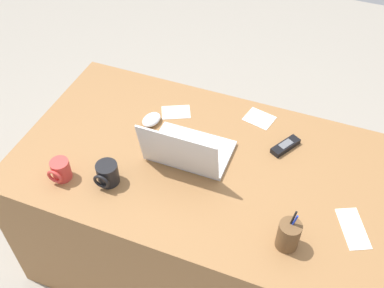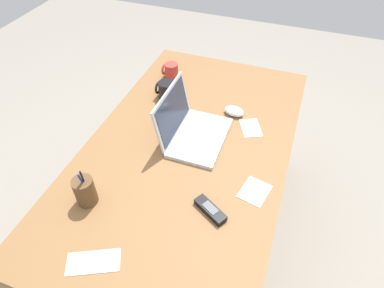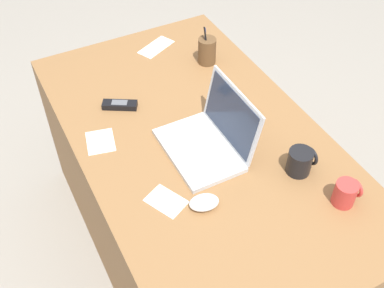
# 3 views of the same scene
# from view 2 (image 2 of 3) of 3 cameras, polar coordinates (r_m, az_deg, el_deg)

# --- Properties ---
(ground_plane) EXTENTS (6.00, 6.00, 0.00)m
(ground_plane) POSITION_cam_2_polar(r_m,az_deg,el_deg) (2.06, -0.58, -15.07)
(ground_plane) COLOR gray
(desk) EXTENTS (1.52, 0.87, 0.73)m
(desk) POSITION_cam_2_polar(r_m,az_deg,el_deg) (1.76, -0.66, -8.98)
(desk) COLOR olive
(desk) RESTS_ON ground
(laptop) EXTENTS (0.33, 0.26, 0.23)m
(laptop) POSITION_cam_2_polar(r_m,az_deg,el_deg) (1.49, -0.12, 2.57)
(laptop) COLOR silver
(laptop) RESTS_ON desk
(computer_mouse) EXTENTS (0.09, 0.11, 0.04)m
(computer_mouse) POSITION_cam_2_polar(r_m,az_deg,el_deg) (1.65, 7.15, 5.56)
(computer_mouse) COLOR white
(computer_mouse) RESTS_ON desk
(coffee_mug_white) EXTENTS (0.07, 0.08, 0.09)m
(coffee_mug_white) POSITION_cam_2_polar(r_m,az_deg,el_deg) (1.89, -3.62, 12.28)
(coffee_mug_white) COLOR #C63833
(coffee_mug_white) RESTS_ON desk
(coffee_mug_tall) EXTENTS (0.08, 0.10, 0.09)m
(coffee_mug_tall) POSITION_cam_2_polar(r_m,az_deg,el_deg) (1.73, -4.41, 9.12)
(coffee_mug_tall) COLOR black
(coffee_mug_tall) RESTS_ON desk
(cordless_phone) EXTENTS (0.11, 0.14, 0.03)m
(cordless_phone) POSITION_cam_2_polar(r_m,az_deg,el_deg) (1.25, 3.12, -11.07)
(cordless_phone) COLOR black
(cordless_phone) RESTS_ON desk
(pen_holder) EXTENTS (0.08, 0.08, 0.18)m
(pen_holder) POSITION_cam_2_polar(r_m,az_deg,el_deg) (1.30, -17.70, -7.60)
(pen_holder) COLOR brown
(pen_holder) RESTS_ON desk
(paper_note_near_laptop) EXTENTS (0.15, 0.19, 0.00)m
(paper_note_near_laptop) POSITION_cam_2_polar(r_m,az_deg,el_deg) (1.20, -16.37, -18.65)
(paper_note_near_laptop) COLOR white
(paper_note_near_laptop) RESTS_ON desk
(paper_note_left) EXTENTS (0.14, 0.12, 0.00)m
(paper_note_left) POSITION_cam_2_polar(r_m,az_deg,el_deg) (1.34, 10.58, -7.89)
(paper_note_left) COLOR white
(paper_note_left) RESTS_ON desk
(paper_note_right) EXTENTS (0.15, 0.13, 0.00)m
(paper_note_right) POSITION_cam_2_polar(r_m,az_deg,el_deg) (1.59, 9.94, 2.71)
(paper_note_right) COLOR white
(paper_note_right) RESTS_ON desk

